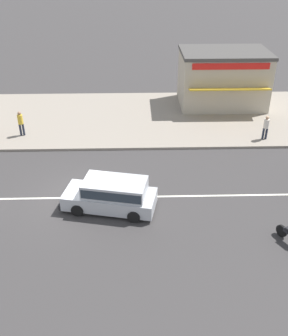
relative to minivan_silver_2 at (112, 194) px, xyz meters
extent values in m
plane|color=#383535|center=(-1.72, 0.92, -0.84)|extent=(160.00, 160.00, 0.00)
cube|color=silver|center=(-1.72, 0.92, -0.84)|extent=(50.40, 0.14, 0.01)
cube|color=gray|center=(-1.72, 11.05, -0.77)|extent=(68.00, 10.00, 0.15)
cube|color=#B7BABF|center=(-0.12, 0.02, -0.33)|extent=(4.67, 2.68, 0.70)
cube|color=#B7BABF|center=(0.15, -0.03, 0.37)|extent=(3.24, 2.21, 0.70)
cube|color=#28333D|center=(0.15, -0.03, 0.37)|extent=(3.13, 2.22, 0.45)
cube|color=black|center=(-2.31, 0.49, -0.54)|extent=(0.49, 1.76, 0.28)
cube|color=white|center=(-2.41, -0.14, -0.18)|extent=(0.13, 0.25, 0.14)
cube|color=white|center=(-2.15, 1.10, -0.18)|extent=(0.13, 0.25, 0.14)
cylinder|color=black|center=(-1.63, -0.53, -0.54)|extent=(0.63, 0.34, 0.60)
cylinder|color=black|center=(-1.27, 1.15, -0.54)|extent=(0.63, 0.34, 0.60)
cylinder|color=black|center=(1.04, -1.10, -0.54)|extent=(0.63, 0.34, 0.60)
cylinder|color=black|center=(1.39, 0.58, -0.54)|extent=(0.63, 0.34, 0.60)
cylinder|color=black|center=(7.54, -2.29, -0.56)|extent=(0.35, 0.54, 0.56)
cylinder|color=#232838|center=(-6.37, 8.08, -0.28)|extent=(0.14, 0.14, 0.82)
cylinder|color=#232838|center=(-6.17, 8.08, -0.28)|extent=(0.14, 0.14, 0.82)
cylinder|color=gold|center=(-6.27, 8.08, 0.43)|extent=(0.34, 0.34, 0.62)
sphere|color=#997051|center=(-6.27, 8.08, 0.85)|extent=(0.22, 0.22, 0.22)
cylinder|color=#232838|center=(9.41, 7.08, -0.30)|extent=(0.14, 0.14, 0.79)
cylinder|color=#232838|center=(9.61, 7.08, -0.30)|extent=(0.14, 0.14, 0.79)
cylinder|color=silver|center=(9.51, 7.08, 0.39)|extent=(0.34, 0.34, 0.59)
sphere|color=tan|center=(9.51, 7.08, 0.79)|extent=(0.21, 0.21, 0.21)
cube|color=#B2A893|center=(7.88, 13.37, 1.25)|extent=(6.37, 4.27, 3.88)
cube|color=#474442|center=(7.88, 13.37, 3.31)|extent=(6.49, 4.36, 0.24)
cube|color=gold|center=(7.88, 10.89, 1.36)|extent=(5.73, 0.90, 0.28)
cube|color=red|center=(7.88, 11.22, 2.89)|extent=(5.41, 0.08, 0.44)
camera|label=1|loc=(1.12, -15.61, 10.58)|focal=42.00mm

